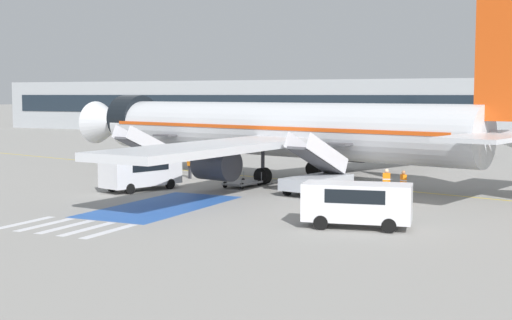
{
  "coord_description": "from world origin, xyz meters",
  "views": [
    {
      "loc": [
        22.2,
        -45.7,
        5.89
      ],
      "look_at": [
        2.02,
        -4.1,
        1.63
      ],
      "focal_mm": 50.0,
      "sensor_mm": 36.0,
      "label": 1
    }
  ],
  "objects_px": {
    "service_van_0": "(141,170)",
    "service_van_1": "(357,201)",
    "airliner": "(280,130)",
    "traffic_cone_0": "(385,191)",
    "boarding_stairs_forward": "(144,162)",
    "baggage_cart": "(242,183)",
    "ground_crew_0": "(386,182)",
    "ground_crew_2": "(190,163)",
    "ground_crew_1": "(403,183)",
    "terminal_building": "(345,107)",
    "boarding_stairs_aft": "(317,178)",
    "fuel_tanker": "(435,139)"
  },
  "relations": [
    {
      "from": "baggage_cart",
      "to": "ground_crew_0",
      "type": "relative_size",
      "value": 1.55
    },
    {
      "from": "terminal_building",
      "to": "traffic_cone_0",
      "type": "bearing_deg",
      "value": -69.1
    },
    {
      "from": "ground_crew_0",
      "to": "traffic_cone_0",
      "type": "bearing_deg",
      "value": -89.73
    },
    {
      "from": "ground_crew_0",
      "to": "traffic_cone_0",
      "type": "distance_m",
      "value": 2.43
    },
    {
      "from": "service_van_1",
      "to": "baggage_cart",
      "type": "height_order",
      "value": "service_van_1"
    },
    {
      "from": "service_van_0",
      "to": "service_van_1",
      "type": "relative_size",
      "value": 1.08
    },
    {
      "from": "airliner",
      "to": "ground_crew_1",
      "type": "bearing_deg",
      "value": -108.25
    },
    {
      "from": "service_van_1",
      "to": "terminal_building",
      "type": "bearing_deg",
      "value": 8.23
    },
    {
      "from": "ground_crew_1",
      "to": "traffic_cone_0",
      "type": "height_order",
      "value": "ground_crew_1"
    },
    {
      "from": "boarding_stairs_forward",
      "to": "fuel_tanker",
      "type": "distance_m",
      "value": 30.82
    },
    {
      "from": "ground_crew_0",
      "to": "ground_crew_1",
      "type": "relative_size",
      "value": 1.05
    },
    {
      "from": "boarding_stairs_forward",
      "to": "ground_crew_1",
      "type": "bearing_deg",
      "value": 1.8
    },
    {
      "from": "airliner",
      "to": "boarding_stairs_aft",
      "type": "height_order",
      "value": "airliner"
    },
    {
      "from": "baggage_cart",
      "to": "service_van_1",
      "type": "bearing_deg",
      "value": -37.07
    },
    {
      "from": "boarding_stairs_aft",
      "to": "ground_crew_0",
      "type": "relative_size",
      "value": 3.11
    },
    {
      "from": "service_van_0",
      "to": "traffic_cone_0",
      "type": "bearing_deg",
      "value": -145.31
    },
    {
      "from": "ground_crew_2",
      "to": "fuel_tanker",
      "type": "bearing_deg",
      "value": 94.4
    },
    {
      "from": "boarding_stairs_forward",
      "to": "fuel_tanker",
      "type": "height_order",
      "value": "boarding_stairs_forward"
    },
    {
      "from": "ground_crew_2",
      "to": "airliner",
      "type": "bearing_deg",
      "value": 49.88
    },
    {
      "from": "airliner",
      "to": "fuel_tanker",
      "type": "bearing_deg",
      "value": 0.27
    },
    {
      "from": "ground_crew_0",
      "to": "ground_crew_2",
      "type": "height_order",
      "value": "ground_crew_2"
    },
    {
      "from": "service_van_1",
      "to": "ground_crew_1",
      "type": "distance_m",
      "value": 8.89
    },
    {
      "from": "airliner",
      "to": "ground_crew_0",
      "type": "bearing_deg",
      "value": -111.7
    },
    {
      "from": "boarding_stairs_aft",
      "to": "ground_crew_1",
      "type": "height_order",
      "value": "boarding_stairs_aft"
    },
    {
      "from": "airliner",
      "to": "boarding_stairs_aft",
      "type": "relative_size",
      "value": 7.24
    },
    {
      "from": "fuel_tanker",
      "to": "baggage_cart",
      "type": "distance_m",
      "value": 29.86
    },
    {
      "from": "service_van_0",
      "to": "service_van_1",
      "type": "height_order",
      "value": "service_van_0"
    },
    {
      "from": "airliner",
      "to": "ground_crew_1",
      "type": "xyz_separation_m",
      "value": [
        10.27,
        -6.28,
        -2.5
      ]
    },
    {
      "from": "terminal_building",
      "to": "fuel_tanker",
      "type": "bearing_deg",
      "value": -57.91
    },
    {
      "from": "terminal_building",
      "to": "airliner",
      "type": "bearing_deg",
      "value": -75.59
    },
    {
      "from": "ground_crew_2",
      "to": "traffic_cone_0",
      "type": "bearing_deg",
      "value": 20.03
    },
    {
      "from": "traffic_cone_0",
      "to": "terminal_building",
      "type": "bearing_deg",
      "value": 110.9
    },
    {
      "from": "service_van_0",
      "to": "ground_crew_0",
      "type": "bearing_deg",
      "value": -154.13
    },
    {
      "from": "airliner",
      "to": "boarding_stairs_forward",
      "type": "distance_m",
      "value": 10.47
    },
    {
      "from": "service_van_1",
      "to": "ground_crew_0",
      "type": "bearing_deg",
      "value": -3.91
    },
    {
      "from": "airliner",
      "to": "service_van_1",
      "type": "relative_size",
      "value": 8.0
    },
    {
      "from": "boarding_stairs_forward",
      "to": "baggage_cart",
      "type": "distance_m",
      "value": 9.78
    },
    {
      "from": "ground_crew_1",
      "to": "service_van_1",
      "type": "bearing_deg",
      "value": -36.34
    },
    {
      "from": "service_van_0",
      "to": "traffic_cone_0",
      "type": "relative_size",
      "value": 11.01
    },
    {
      "from": "boarding_stairs_forward",
      "to": "baggage_cart",
      "type": "relative_size",
      "value": 2.01
    },
    {
      "from": "ground_crew_0",
      "to": "traffic_cone_0",
      "type": "xyz_separation_m",
      "value": [
        -0.66,
        2.2,
        -0.78
      ]
    },
    {
      "from": "service_van_0",
      "to": "ground_crew_1",
      "type": "xyz_separation_m",
      "value": [
        15.65,
        2.71,
        -0.27
      ]
    },
    {
      "from": "ground_crew_0",
      "to": "ground_crew_1",
      "type": "height_order",
      "value": "ground_crew_0"
    },
    {
      "from": "service_van_0",
      "to": "ground_crew_2",
      "type": "height_order",
      "value": "service_van_0"
    },
    {
      "from": "ground_crew_0",
      "to": "ground_crew_1",
      "type": "xyz_separation_m",
      "value": [
        0.89,
        0.26,
        -0.05
      ]
    },
    {
      "from": "baggage_cart",
      "to": "traffic_cone_0",
      "type": "distance_m",
      "value": 9.24
    },
    {
      "from": "boarding_stairs_forward",
      "to": "ground_crew_0",
      "type": "xyz_separation_m",
      "value": [
        19.3,
        -4.34,
        0.07
      ]
    },
    {
      "from": "airliner",
      "to": "fuel_tanker",
      "type": "height_order",
      "value": "airliner"
    },
    {
      "from": "boarding_stairs_aft",
      "to": "traffic_cone_0",
      "type": "xyz_separation_m",
      "value": [
        3.77,
        1.35,
        -0.71
      ]
    },
    {
      "from": "service_van_1",
      "to": "ground_crew_2",
      "type": "xyz_separation_m",
      "value": [
        -16.33,
        12.75,
        -0.11
      ]
    }
  ]
}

